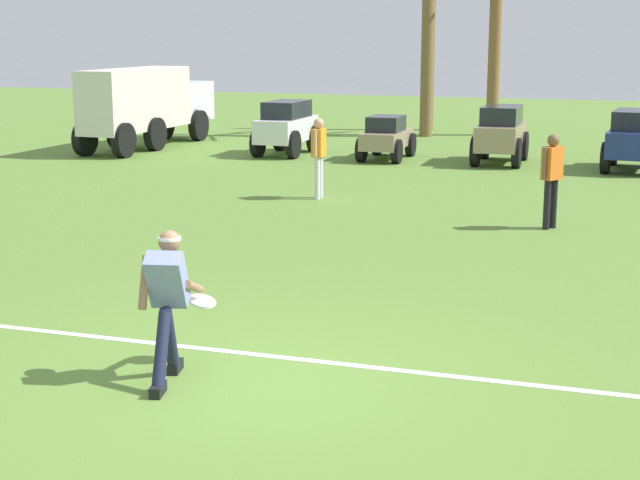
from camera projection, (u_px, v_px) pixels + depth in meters
ground_plane at (269, 384)px, 9.07m from camera, size 80.00×80.00×0.00m
field_line_paint at (297, 359)px, 9.74m from camera, size 26.61×0.52×0.01m
frisbee_thrower at (167, 298)px, 9.03m from camera, size 0.47×1.16×1.40m
frisbee_in_flight at (202, 301)px, 9.58m from camera, size 0.34×0.34×0.10m
teammate_near_sideline at (552, 172)px, 15.98m from camera, size 0.35×0.46×1.56m
teammate_midfield at (319, 150)px, 18.88m from camera, size 0.20×0.49×1.56m
parked_car_slot_a at (286, 126)px, 25.73m from camera, size 1.17×2.36×1.40m
parked_car_slot_b at (387, 137)px, 24.79m from camera, size 1.13×2.22×1.10m
parked_car_slot_c at (501, 133)px, 24.01m from camera, size 1.23×2.38×1.40m
parked_car_slot_d at (632, 139)px, 22.78m from camera, size 1.28×2.40×1.40m
box_truck at (146, 103)px, 27.15m from camera, size 1.42×5.91×2.20m
palm_tree_far_left at (429, 30)px, 31.58m from camera, size 3.26×3.58×5.35m
palm_tree_left_of_centre at (429, 0)px, 29.40m from camera, size 3.99×3.30×7.15m
palm_tree_right_of_centre at (496, 18)px, 29.87m from camera, size 3.29×3.26×6.13m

